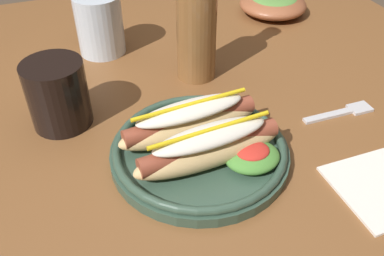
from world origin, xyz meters
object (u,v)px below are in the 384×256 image
at_px(glass_bottle, 196,25).
at_px(side_bowl, 273,3).
at_px(hot_dog_plate, 202,143).
at_px(soda_cup, 58,94).
at_px(water_cup, 100,25).
at_px(fork, 343,112).

height_order(glass_bottle, side_bowl, glass_bottle).
distance_m(hot_dog_plate, soda_cup, 0.23).
distance_m(soda_cup, water_cup, 0.23).
relative_size(hot_dog_plate, soda_cup, 2.42).
xyz_separation_m(glass_bottle, side_bowl, (0.26, 0.19, -0.07)).
height_order(hot_dog_plate, water_cup, water_cup).
xyz_separation_m(soda_cup, side_bowl, (0.50, 0.25, -0.03)).
relative_size(soda_cup, side_bowl, 0.68).
bearing_deg(water_cup, fork, -46.60).
relative_size(hot_dog_plate, fork, 2.06).
bearing_deg(glass_bottle, soda_cup, -166.87).
height_order(fork, water_cup, water_cup).
relative_size(fork, side_bowl, 0.79).
bearing_deg(fork, water_cup, 133.89).
relative_size(fork, glass_bottle, 0.48).
bearing_deg(fork, hot_dog_plate, -175.50).
xyz_separation_m(water_cup, side_bowl, (0.40, 0.04, -0.03)).
distance_m(hot_dog_plate, water_cup, 0.36).
bearing_deg(side_bowl, glass_bottle, -143.89).
bearing_deg(water_cup, hot_dog_plate, -79.01).
xyz_separation_m(hot_dog_plate, side_bowl, (0.33, 0.40, -0.00)).
bearing_deg(glass_bottle, fork, -46.84).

